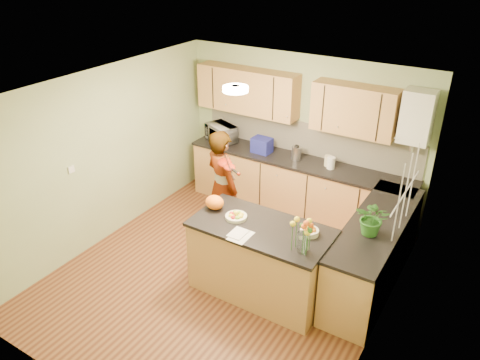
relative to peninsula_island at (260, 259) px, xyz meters
The scene contains 28 objects.
floor 0.74m from the peninsula_island, behind, with size 4.50×4.50×0.00m, color #552918.
ceiling 2.09m from the peninsula_island, behind, with size 4.00×4.50×0.02m, color white.
wall_back 2.46m from the peninsula_island, 103.74° to the left, with size 4.00×0.02×2.50m, color #95A677.
wall_front 2.42m from the peninsula_island, 104.03° to the right, with size 4.00×0.02×2.50m, color #95A677.
wall_left 2.67m from the peninsula_island, behind, with size 0.02×4.50×2.50m, color #95A677.
wall_right 1.64m from the peninsula_island, ahead, with size 0.02×4.50×2.50m, color #95A677.
back_counter 2.03m from the peninsula_island, 103.02° to the left, with size 3.64×0.62×0.94m.
right_counter 1.44m from the peninsula_island, 37.40° to the left, with size 0.62×2.24×0.94m.
splashback 2.41m from the peninsula_island, 101.42° to the left, with size 3.60×0.02×0.52m, color silver.
upper_cabinets 2.61m from the peninsula_island, 109.18° to the left, with size 3.20×0.34×0.70m.
boiler 2.79m from the peninsula_island, 61.59° to the left, with size 0.40×0.30×0.86m.
window_right 1.90m from the peninsula_island, 23.49° to the left, with size 0.01×1.30×1.05m.
light_switch 2.73m from the peninsula_island, 167.23° to the right, with size 0.02×0.09×0.09m, color white.
ceiling_lamp 2.08m from the peninsula_island, 149.76° to the left, with size 0.30×0.30×0.07m.
peninsula_island is the anchor object (origin of this frame).
fruit_dish 0.62m from the peninsula_island, behind, with size 0.26×0.26×0.09m.
orange_bowl 0.78m from the peninsula_island, 15.26° to the left, with size 0.22×0.22×0.13m.
flower_vase 1.02m from the peninsula_island, 16.70° to the right, with size 0.26×0.26×0.48m.
orange_bag 0.90m from the peninsula_island, behind, with size 0.24×0.20×0.18m, color orange.
papers 0.58m from the peninsula_island, 108.43° to the right, with size 0.22×0.29×0.01m, color silver.
violinist 1.36m from the peninsula_island, 144.40° to the left, with size 0.62×0.41×1.70m, color #D7AA83.
violin 1.35m from the peninsula_island, 147.90° to the left, with size 0.63×0.25×0.13m, color #561305, non-canonical shape.
microwave 2.81m from the peninsula_island, 133.76° to the left, with size 0.52×0.35×0.29m, color white.
blue_box 2.29m from the peninsula_island, 119.21° to the left, with size 0.30×0.22×0.24m, color navy.
kettle 2.12m from the peninsula_island, 104.05° to the left, with size 0.15×0.15×0.28m.
jar_cream 2.09m from the peninsula_island, 89.66° to the left, with size 0.11×0.11×0.17m, color beige.
jar_white 2.03m from the peninsula_island, 87.54° to the left, with size 0.12×0.12×0.18m, color white.
potted_plant 1.44m from the peninsula_island, 26.13° to the left, with size 0.39×0.33×0.43m, color #2C6A23.
Camera 1 is at (2.79, -4.11, 3.99)m, focal length 35.00 mm.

